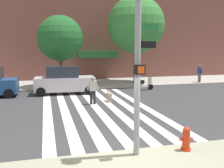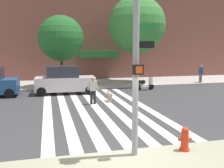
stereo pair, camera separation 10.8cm
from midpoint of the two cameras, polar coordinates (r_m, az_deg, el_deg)
ground_plane at (r=14.54m, az=-4.98°, el=-5.35°), size 160.00×160.00×0.00m
sidewalk_far at (r=23.85m, az=-8.87°, el=0.00°), size 80.00×6.00×0.15m
crosswalk_stripes at (r=14.60m, az=-3.72°, el=-5.27°), size 5.85×12.51×0.01m
traffic_light_pole at (r=7.37m, az=5.54°, el=9.31°), size 0.74×0.46×5.80m
fire_hydrant at (r=8.53m, az=15.85°, el=-11.68°), size 0.44×0.32×0.76m
parked_car_behind_first at (r=19.19m, az=-10.78°, el=0.72°), size 4.41×2.06×2.05m
parked_scooter at (r=20.67m, az=7.04°, el=-0.05°), size 1.63×0.50×1.11m
street_tree_nearest at (r=21.91m, az=-11.63°, el=9.93°), size 3.79×3.79×5.91m
street_tree_middle at (r=23.91m, az=5.23°, el=12.96°), size 5.19×5.19×7.89m
pedestrian_dog_walker at (r=15.33m, az=-4.52°, el=-1.13°), size 0.71×0.26×1.64m
dog_on_leash at (r=16.14m, az=-0.82°, el=-2.38°), size 0.29×0.98×0.65m
pedestrian_bystander at (r=25.52m, az=18.87°, el=2.45°), size 0.28×0.71×1.64m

